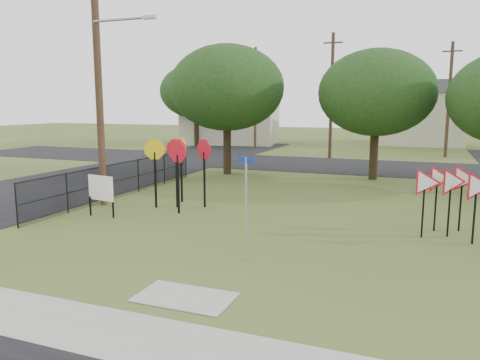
% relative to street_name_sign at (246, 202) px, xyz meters
% --- Properties ---
extents(ground, '(140.00, 140.00, 0.00)m').
position_rel_street_name_sign_xyz_m(ground, '(-0.37, -0.19, -1.55)').
color(ground, '#3E531F').
extents(sidewalk, '(30.00, 1.60, 0.02)m').
position_rel_street_name_sign_xyz_m(sidewalk, '(-0.37, -4.39, -1.54)').
color(sidewalk, gray).
rests_on(sidewalk, ground).
extents(street_left, '(8.00, 50.00, 0.02)m').
position_rel_street_name_sign_xyz_m(street_left, '(-12.37, 9.81, -1.54)').
color(street_left, black).
rests_on(street_left, ground).
extents(street_far, '(60.00, 8.00, 0.02)m').
position_rel_street_name_sign_xyz_m(street_far, '(-0.37, 19.81, -1.54)').
color(street_far, black).
rests_on(street_far, ground).
extents(curb_pad, '(2.00, 1.20, 0.02)m').
position_rel_street_name_sign_xyz_m(curb_pad, '(-0.37, -2.59, -1.54)').
color(curb_pad, gray).
rests_on(curb_pad, ground).
extents(street_name_sign, '(0.51, 0.25, 2.67)m').
position_rel_street_name_sign_xyz_m(street_name_sign, '(0.00, 0.00, 0.00)').
color(street_name_sign, '#9FA2A7').
rests_on(street_name_sign, ground).
extents(stop_sign_cluster, '(2.48, 2.19, 2.67)m').
position_rel_street_name_sign_xyz_m(stop_sign_cluster, '(-4.63, 4.99, 0.41)').
color(stop_sign_cluster, black).
rests_on(stop_sign_cluster, ground).
extents(yield_sign_cluster, '(2.82, 1.64, 2.15)m').
position_rel_street_name_sign_xyz_m(yield_sign_cluster, '(5.18, 4.35, 0.04)').
color(yield_sign_cluster, black).
rests_on(yield_sign_cluster, ground).
extents(info_board, '(1.17, 0.24, 1.48)m').
position_rel_street_name_sign_xyz_m(info_board, '(-6.48, 2.62, -0.57)').
color(info_board, black).
rests_on(info_board, ground).
extents(utility_pole_main, '(3.55, 0.33, 10.00)m').
position_rel_street_name_sign_xyz_m(utility_pole_main, '(-7.61, 4.31, 3.66)').
color(utility_pole_main, '#493222').
rests_on(utility_pole_main, ground).
extents(far_pole_a, '(1.40, 0.24, 9.00)m').
position_rel_street_name_sign_xyz_m(far_pole_a, '(-2.37, 23.81, 3.05)').
color(far_pole_a, '#493222').
rests_on(far_pole_a, ground).
extents(far_pole_b, '(1.40, 0.24, 8.50)m').
position_rel_street_name_sign_xyz_m(far_pole_b, '(5.63, 27.81, 2.80)').
color(far_pole_b, '#493222').
rests_on(far_pole_b, ground).
extents(far_pole_c, '(1.40, 0.24, 9.00)m').
position_rel_street_name_sign_xyz_m(far_pole_c, '(-10.37, 29.81, 3.05)').
color(far_pole_c, '#493222').
rests_on(far_pole_c, ground).
extents(fence_run, '(0.05, 11.55, 1.50)m').
position_rel_street_name_sign_xyz_m(fence_run, '(-7.97, 6.06, -0.77)').
color(fence_run, black).
rests_on(fence_run, ground).
extents(house_left, '(10.58, 8.88, 7.20)m').
position_rel_street_name_sign_xyz_m(house_left, '(-14.37, 33.81, 2.10)').
color(house_left, '#C0BA9A').
rests_on(house_left, ground).
extents(house_mid, '(8.40, 8.40, 6.20)m').
position_rel_street_name_sign_xyz_m(house_mid, '(3.63, 39.81, 1.60)').
color(house_mid, '#C0BA9A').
rests_on(house_mid, ground).
extents(tree_near_left, '(6.40, 6.40, 7.27)m').
position_rel_street_name_sign_xyz_m(tree_near_left, '(-6.37, 13.81, 3.31)').
color(tree_near_left, '#2E2414').
rests_on(tree_near_left, ground).
extents(tree_near_mid, '(6.00, 6.00, 6.80)m').
position_rel_street_name_sign_xyz_m(tree_near_mid, '(1.63, 14.81, 2.99)').
color(tree_near_mid, '#2E2414').
rests_on(tree_near_mid, ground).
extents(tree_far_left, '(6.80, 6.80, 7.73)m').
position_rel_street_name_sign_xyz_m(tree_far_left, '(-16.37, 29.81, 3.62)').
color(tree_far_left, '#2E2414').
rests_on(tree_far_left, ground).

